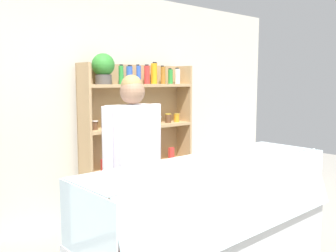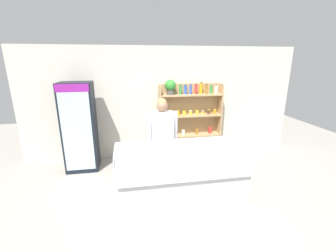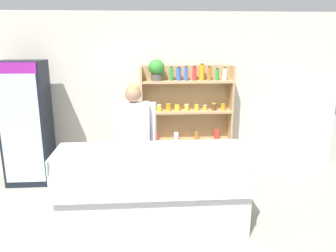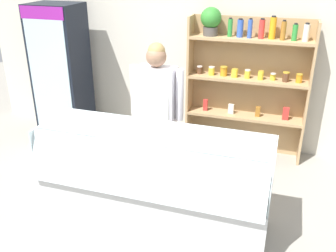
% 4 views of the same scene
% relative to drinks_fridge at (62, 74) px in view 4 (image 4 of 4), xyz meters
% --- Properties ---
extents(ground_plane, '(12.00, 12.00, 0.00)m').
position_rel_drinks_fridge_xyz_m(ground_plane, '(1.93, -1.63, -0.97)').
color(ground_plane, gray).
extents(back_wall, '(6.80, 0.10, 2.70)m').
position_rel_drinks_fridge_xyz_m(back_wall, '(1.93, 0.57, 0.38)').
color(back_wall, beige).
rests_on(back_wall, ground).
extents(drinks_fridge, '(0.67, 0.57, 1.94)m').
position_rel_drinks_fridge_xyz_m(drinks_fridge, '(0.00, 0.00, 0.00)').
color(drinks_fridge, black).
rests_on(drinks_fridge, ground).
extents(shelving_unit, '(1.55, 0.29, 1.93)m').
position_rel_drinks_fridge_xyz_m(shelving_unit, '(2.51, 0.34, 0.13)').
color(shelving_unit, tan).
rests_on(shelving_unit, ground).
extents(deli_display_case, '(2.24, 0.76, 1.01)m').
position_rel_drinks_fridge_xyz_m(deli_display_case, '(1.92, -1.50, -0.66)').
color(deli_display_case, silver).
rests_on(deli_display_case, ground).
extents(shop_clerk, '(0.62, 0.25, 1.68)m').
position_rel_drinks_fridge_xyz_m(shop_clerk, '(1.70, -0.75, 0.03)').
color(shop_clerk, '#2D2D38').
rests_on(shop_clerk, ground).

